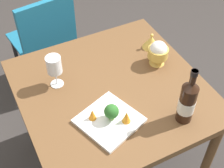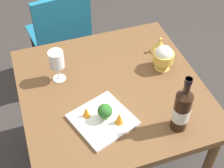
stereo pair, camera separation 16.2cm
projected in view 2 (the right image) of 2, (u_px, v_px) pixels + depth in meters
ground_plane at (112, 164)px, 2.17m from camera, size 8.00×8.00×0.00m
dining_table at (112, 99)px, 1.70m from camera, size 0.92×0.92×0.75m
chair_near_window at (61, 32)px, 2.33m from camera, size 0.45×0.45×0.85m
wine_bottle at (182, 109)px, 1.39m from camera, size 0.08×0.08×0.30m
wine_glass at (56, 60)px, 1.60m from camera, size 0.08×0.08×0.18m
rice_bowl at (163, 57)px, 1.70m from camera, size 0.11×0.11×0.14m
rice_bowl_lid at (160, 46)px, 1.82m from camera, size 0.10×0.10×0.09m
serving_plate at (103, 120)px, 1.49m from camera, size 0.32×0.32×0.02m
broccoli_floret at (105, 111)px, 1.45m from camera, size 0.07×0.07×0.09m
carrot_garnish_left at (86, 112)px, 1.47m from camera, size 0.04×0.04×0.06m
carrot_garnish_right at (119, 118)px, 1.44m from camera, size 0.04×0.04×0.06m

